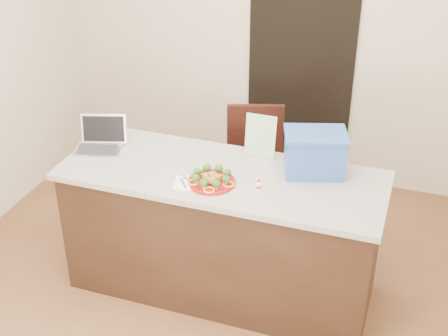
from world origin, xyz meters
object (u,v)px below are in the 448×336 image
(plate, at_px, (212,182))
(chair, at_px, (251,161))
(laptop, at_px, (101,140))
(island, at_px, (222,232))
(yogurt_bottle, at_px, (259,186))
(napkin, at_px, (188,183))
(blue_box, at_px, (315,153))

(plate, bearing_deg, chair, 92.36)
(chair, bearing_deg, laptop, -154.33)
(island, relative_size, yogurt_bottle, 31.81)
(yogurt_bottle, bearing_deg, plate, -175.32)
(napkin, xyz_separation_m, yogurt_bottle, (0.43, 0.07, 0.02))
(plate, distance_m, laptop, 0.89)
(napkin, distance_m, blue_box, 0.81)
(chair, bearing_deg, island, -103.87)
(island, height_order, yogurt_bottle, yogurt_bottle)
(plate, xyz_separation_m, blue_box, (0.56, 0.34, 0.13))
(plate, bearing_deg, yogurt_bottle, 4.68)
(island, relative_size, chair, 2.10)
(laptop, bearing_deg, blue_box, -11.89)
(napkin, bearing_deg, yogurt_bottle, 9.88)
(plate, relative_size, napkin, 1.77)
(island, height_order, plate, plate)
(laptop, height_order, blue_box, blue_box)
(island, height_order, blue_box, blue_box)
(island, distance_m, napkin, 0.52)
(plate, relative_size, laptop, 0.82)
(yogurt_bottle, height_order, chair, yogurt_bottle)
(plate, distance_m, napkin, 0.15)
(laptop, xyz_separation_m, blue_box, (1.42, 0.14, 0.08))
(blue_box, bearing_deg, yogurt_bottle, -147.81)
(chair, bearing_deg, blue_box, -64.70)
(napkin, bearing_deg, blue_box, 29.23)
(yogurt_bottle, relative_size, laptop, 0.18)
(island, bearing_deg, laptop, 176.36)
(island, distance_m, yogurt_bottle, 0.57)
(plate, relative_size, yogurt_bottle, 4.50)
(blue_box, bearing_deg, laptop, 168.13)
(blue_box, distance_m, chair, 1.01)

